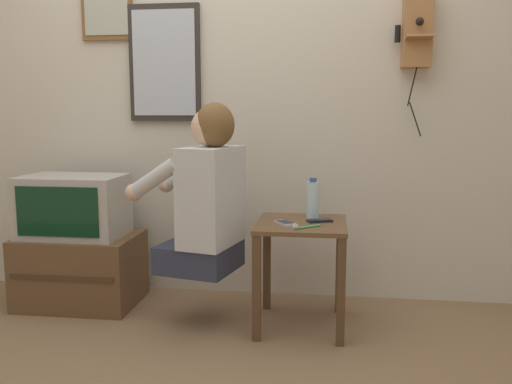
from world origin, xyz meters
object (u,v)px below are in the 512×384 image
Objects in this scene: wall_phone_antique at (417,28)px; water_bottle at (313,200)px; person at (206,195)px; television at (73,206)px; framed_picture at (107,6)px; wall_mirror at (165,63)px; cell_phone_spare at (319,221)px; cell_phone_held at (285,223)px; toothbrush at (305,227)px.

wall_phone_antique is 3.88× the size of water_bottle.
person is 1.53× the size of television.
framed_picture is 0.58× the size of wall_mirror.
water_bottle reaches higher than cell_phone_spare.
person reaches higher than water_bottle.
person is at bearing -36.50° from framed_picture.
cell_phone_held is (0.76, -0.53, -0.83)m from wall_mirror.
television is at bearing -108.25° from framed_picture.
water_bottle is (0.13, 0.17, 0.09)m from cell_phone_held.
wall_phone_antique is 1.28m from toothbrush.
wall_phone_antique is 1.29m from cell_phone_held.
water_bottle is at bearing -21.87° from wall_mirror.
wall_mirror is at bearing -0.52° from framed_picture.
framed_picture is (-1.78, 0.04, 0.17)m from wall_phone_antique.
wall_phone_antique reaches higher than cell_phone_spare.
television is 4.12× the size of cell_phone_held.
television is 0.83× the size of wall_mirror.
wall_phone_antique reaches higher than water_bottle.
water_bottle reaches higher than cell_phone_held.
water_bottle is (1.34, -0.03, 0.07)m from television.
wall_mirror reaches higher than television.
television is 1.42× the size of framed_picture.
cell_phone_spare is at bearing -141.24° from wall_phone_antique.
wall_phone_antique is 1.10m from water_bottle.
cell_phone_spare is at bearing -4.95° from television.
framed_picture is (0.11, 0.33, 1.14)m from television.
person is 1.03× the size of wall_phone_antique.
television is at bearing 135.25° from cell_phone_held.
wall_phone_antique reaches higher than toothbrush.
framed_picture is 2.89× the size of cell_phone_held.
framed_picture is 0.48m from wall_mirror.
cell_phone_held is at bearing -25.66° from framed_picture.
toothbrush is (0.10, -0.08, 0.00)m from cell_phone_held.
person is at bearing -155.97° from wall_phone_antique.
framed_picture reaches higher than water_bottle.
person is 0.94m from wall_mirror.
toothbrush is (0.86, -0.61, -0.83)m from wall_mirror.
cell_phone_spare is at bearing -65.95° from water_bottle.
cell_phone_spare is 0.18m from toothbrush.
wall_mirror is (-1.43, 0.04, -0.17)m from wall_phone_antique.
toothbrush is (1.21, -0.61, -1.16)m from framed_picture.
framed_picture is (-0.70, 0.52, 1.04)m from person.
toothbrush is (-0.57, -0.57, -0.99)m from wall_phone_antique.
water_bottle reaches higher than toothbrush.
wall_phone_antique is at bearing -1.64° from wall_mirror.
framed_picture reaches higher than person.
television is 4.28× the size of toothbrush.
cell_phone_spare is (-0.50, -0.40, -1.00)m from wall_phone_antique.
person is 0.53m from toothbrush.
framed_picture is 1.68m from water_bottle.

